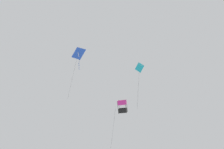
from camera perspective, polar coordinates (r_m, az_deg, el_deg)
kite_box_mid_left at (r=30.59m, az=2.31°, el=-7.16°), size 2.88×2.53×8.15m
kite_diamond_near_left at (r=31.94m, az=6.12°, el=1.48°), size 1.41×0.66×6.04m
kite_delta_near_right at (r=36.11m, az=-7.38°, el=4.56°), size 2.12×1.23×7.37m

